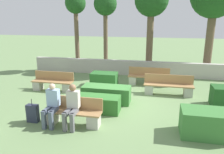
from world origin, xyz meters
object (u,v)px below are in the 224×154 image
bench_left_side (149,78)px  bench_back (53,83)px  person_seated_man (52,103)px  tree_center_left (105,7)px  person_seated_woman (72,104)px  suitcase (33,113)px  tree_center_right (151,3)px  bench_front (73,114)px  bench_right_side (168,87)px  tree_leftmost (76,8)px

bench_left_side → bench_back: (-4.33, -1.81, -0.01)m
person_seated_man → tree_center_left: 8.13m
bench_back → person_seated_woman: (2.23, -3.10, 0.41)m
bench_back → suitcase: 3.19m
bench_back → tree_center_right: bearing=47.7°
tree_center_right → bench_front: bearing=-105.6°
person_seated_woman → suitcase: 1.46m
bench_back → tree_center_left: tree_center_left is taller
bench_front → person_seated_woman: (0.05, -0.14, 0.41)m
bench_back → tree_center_left: size_ratio=0.41×
person_seated_woman → bench_right_side: bearing=50.3°
bench_right_side → suitcase: size_ratio=2.68×
person_seated_woman → tree_leftmost: bearing=109.4°
tree_center_left → tree_center_right: size_ratio=0.91×
suitcase → tree_center_left: tree_center_left is taller
suitcase → tree_center_right: bearing=65.5°
person_seated_man → tree_center_right: size_ratio=0.25×
tree_leftmost → person_seated_woman: bearing=-70.6°
bench_back → bench_front: bearing=-51.5°
bench_right_side → person_seated_woman: (-3.02, -3.63, 0.40)m
bench_right_side → person_seated_woman: size_ratio=1.58×
bench_left_side → tree_leftmost: (-4.69, 2.45, 3.54)m
bench_right_side → person_seated_woman: bearing=-141.5°
person_seated_man → tree_center_left: tree_center_left is taller
tree_center_left → tree_center_right: tree_center_right is taller
bench_front → tree_center_right: tree_center_right is taller
tree_leftmost → tree_center_left: (1.84, 0.13, 0.02)m
bench_back → person_seated_man: bearing=-61.2°
bench_left_side → tree_leftmost: 6.36m
bench_front → bench_back: size_ratio=0.97×
bench_left_side → tree_center_left: size_ratio=0.43×
bench_left_side → tree_center_right: bearing=97.4°
bench_left_side → person_seated_man: bearing=-115.1°
person_seated_man → tree_leftmost: size_ratio=0.28×
bench_left_side → person_seated_man: person_seated_man is taller
person_seated_man → suitcase: person_seated_man is taller
bench_left_side → suitcase: bearing=-121.2°
bench_back → suitcase: (0.84, -3.08, -0.04)m
person_seated_man → tree_center_left: bearing=90.6°
suitcase → tree_center_left: bearing=85.1°
bench_right_side → person_seated_woman: person_seated_woman is taller
tree_leftmost → tree_center_left: tree_center_left is taller
tree_center_right → suitcase: bearing=-114.5°
bench_back → person_seated_man: 3.49m
bench_front → person_seated_woman: person_seated_woman is taller
tree_leftmost → tree_center_right: tree_center_right is taller
bench_back → tree_leftmost: (-0.36, 4.26, 3.54)m
bench_front → bench_right_side: bearing=48.6°
suitcase → tree_center_right: tree_center_right is taller
bench_right_side → tree_center_left: 6.46m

